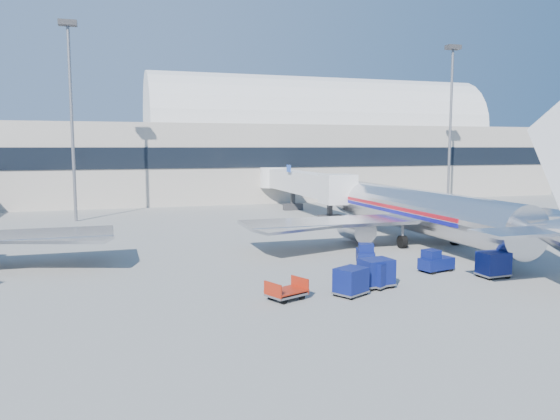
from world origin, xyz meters
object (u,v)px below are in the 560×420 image
object	(u,v)px
mast_west	(71,91)
cart_open_red	(287,293)
mast_east	(451,102)
cart_train_c	(351,281)
barrier_near	(518,240)
cart_train_a	(376,272)
cart_solo_near	(493,264)
tug_lead	(435,261)
tug_right	(516,249)
jetbridge_near	(298,182)
barrier_mid	(548,238)
tug_left	(365,254)
airliner_main	(424,212)
cart_train_b	(378,273)

from	to	relation	value
mast_west	cart_open_red	size ratio (longest dim) A/B	8.89
mast_east	cart_train_c	size ratio (longest dim) A/B	9.78
barrier_near	cart_train_c	distance (m)	23.67
mast_west	mast_east	bearing A→B (deg)	0.00
cart_train_a	cart_solo_near	size ratio (longest dim) A/B	1.10
mast_east	cart_train_c	xyz separation A→B (m)	(-33.06, -38.78, -13.92)
cart_open_red	cart_train_c	bearing A→B (deg)	-27.51
tug_lead	tug_right	bearing A→B (deg)	1.09
jetbridge_near	mast_east	bearing A→B (deg)	-2.07
barrier_mid	tug_left	world-z (taller)	tug_left
cart_train_a	cart_train_c	xyz separation A→B (m)	(-2.26, -1.24, -0.07)
cart_train_c	cart_solo_near	size ratio (longest dim) A/B	1.15
airliner_main	cart_solo_near	world-z (taller)	airliner_main
cart_train_b	tug_right	bearing A→B (deg)	-13.28
mast_east	tug_left	distance (m)	44.52
cart_train_a	cart_open_red	distance (m)	6.16
jetbridge_near	barrier_near	bearing A→B (deg)	-70.15
tug_lead	cart_train_a	xyz separation A→B (m)	(-5.87, -2.62, 0.23)
tug_left	cart_open_red	distance (m)	11.14
barrier_mid	tug_right	bearing A→B (deg)	-148.26
mast_west	cart_open_red	bearing A→B (deg)	-71.17
mast_west	tug_right	world-z (taller)	mast_west
mast_west	barrier_mid	xyz separation A→B (m)	(41.30, -28.00, -14.34)
barrier_near	cart_train_b	distance (m)	20.96
tug_left	cart_train_c	xyz separation A→B (m)	(-4.64, -7.54, 0.14)
cart_train_b	cart_open_red	bearing A→B (deg)	156.74
mast_west	cart_train_c	size ratio (longest dim) A/B	9.78
barrier_mid	tug_lead	bearing A→B (deg)	-156.90
tug_left	cart_open_red	xyz separation A→B (m)	(-8.45, -7.26, -0.32)
tug_lead	cart_train_b	xyz separation A→B (m)	(-5.73, -2.62, 0.16)
cart_train_b	cart_train_c	world-z (taller)	cart_train_b
mast_east	cart_train_c	world-z (taller)	mast_east
mast_west	tug_right	xyz separation A→B (m)	(33.85, -32.61, -14.15)
cart_train_a	tug_right	bearing A→B (deg)	10.44
barrier_near	mast_west	bearing A→B (deg)	143.62
tug_right	jetbridge_near	bearing A→B (deg)	124.54
tug_lead	cart_open_red	distance (m)	12.47
airliner_main	cart_solo_near	xyz separation A→B (m)	(-2.24, -12.03, -2.02)
tug_lead	cart_train_c	size ratio (longest dim) A/B	1.13
mast_west	mast_east	size ratio (longest dim) A/B	1.00
barrier_near	tug_right	size ratio (longest dim) A/B	1.24
tug_right	barrier_near	bearing A→B (deg)	71.94
barrier_near	cart_train_a	size ratio (longest dim) A/B	1.36
barrier_near	tug_right	xyz separation A→B (m)	(-4.15, -4.61, 0.19)
barrier_near	cart_solo_near	distance (m)	13.99
airliner_main	barrier_near	xyz separation A→B (m)	(8.00, -2.51, -2.48)
mast_west	cart_solo_near	xyz separation A→B (m)	(27.76, -37.53, -13.88)
mast_west	cart_train_a	distance (m)	44.38
cart_train_a	cart_train_b	xyz separation A→B (m)	(0.15, 0.01, -0.07)
jetbridge_near	tug_right	xyz separation A→B (m)	(6.25, -33.42, -3.29)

